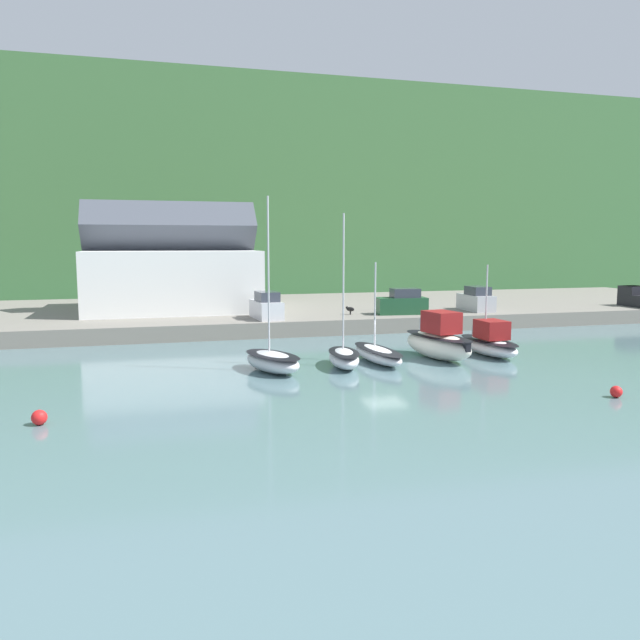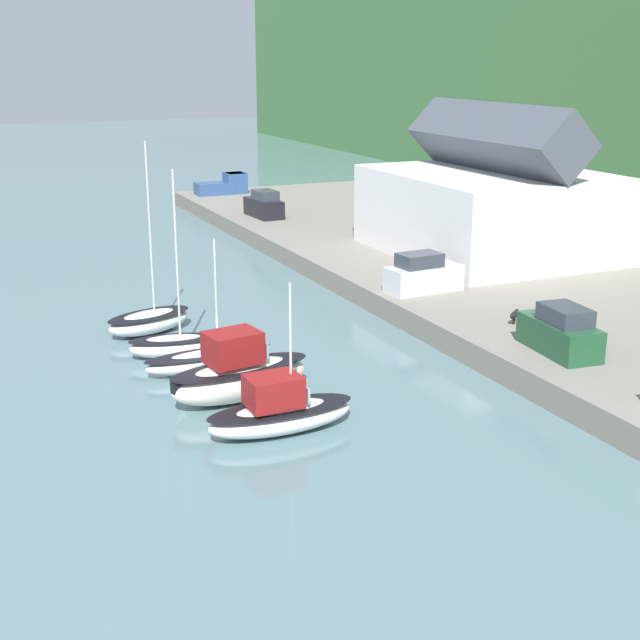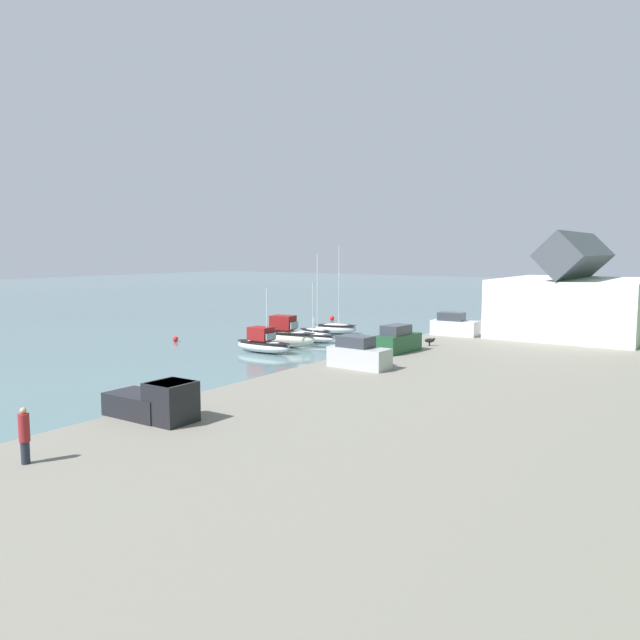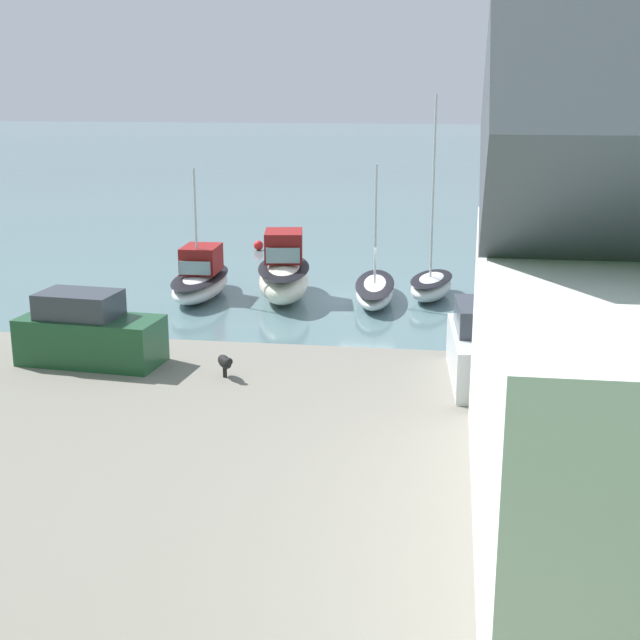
{
  "view_description": "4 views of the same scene",
  "coord_description": "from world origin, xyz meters",
  "px_view_note": "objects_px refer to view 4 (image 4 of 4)",
  "views": [
    {
      "loc": [
        -13.64,
        -34.54,
        7.12
      ],
      "look_at": [
        -3.19,
        3.13,
        2.31
      ],
      "focal_mm": 35.0,
      "sensor_mm": 36.0,
      "label": 1
    },
    {
      "loc": [
        36.38,
        -10.81,
        13.74
      ],
      "look_at": [
        1.98,
        4.63,
        2.46
      ],
      "focal_mm": 50.0,
      "sensor_mm": 36.0,
      "label": 2
    },
    {
      "loc": [
        50.27,
        36.04,
        9.1
      ],
      "look_at": [
        1.71,
        2.93,
        2.57
      ],
      "focal_mm": 35.0,
      "sensor_mm": 36.0,
      "label": 3
    },
    {
      "loc": [
        -3.58,
        38.05,
        9.43
      ],
      "look_at": [
        0.67,
        9.31,
        1.56
      ],
      "focal_mm": 50.0,
      "sensor_mm": 36.0,
      "label": 4
    }
  ],
  "objects_px": {
    "parked_car_1": "(89,333)",
    "moored_boat_4": "(201,279)",
    "mooring_buoy_1": "(259,245)",
    "moored_boat_3": "(284,274)",
    "moored_boat_0": "(528,286)",
    "moored_boat_1": "(431,285)",
    "dog_on_quay": "(225,362)",
    "parked_car_2": "(484,349)",
    "moored_boat_2": "(375,290)"
  },
  "relations": [
    {
      "from": "parked_car_1",
      "to": "moored_boat_4",
      "type": "bearing_deg",
      "value": -172.9
    },
    {
      "from": "moored_boat_4",
      "to": "mooring_buoy_1",
      "type": "bearing_deg",
      "value": -91.76
    },
    {
      "from": "moored_boat_3",
      "to": "mooring_buoy_1",
      "type": "xyz_separation_m",
      "value": [
        3.58,
        -11.18,
        -0.84
      ]
    },
    {
      "from": "moored_boat_0",
      "to": "moored_boat_3",
      "type": "distance_m",
      "value": 10.77
    },
    {
      "from": "moored_boat_3",
      "to": "mooring_buoy_1",
      "type": "distance_m",
      "value": 11.77
    },
    {
      "from": "moored_boat_1",
      "to": "dog_on_quay",
      "type": "bearing_deg",
      "value": 79.67
    },
    {
      "from": "moored_boat_3",
      "to": "parked_car_2",
      "type": "distance_m",
      "value": 15.9
    },
    {
      "from": "moored_boat_0",
      "to": "dog_on_quay",
      "type": "xyz_separation_m",
      "value": [
        9.68,
        15.57,
        1.03
      ]
    },
    {
      "from": "moored_boat_1",
      "to": "moored_boat_3",
      "type": "bearing_deg",
      "value": 17.97
    },
    {
      "from": "parked_car_1",
      "to": "moored_boat_0",
      "type": "bearing_deg",
      "value": 141.99
    },
    {
      "from": "parked_car_2",
      "to": "parked_car_1",
      "type": "bearing_deg",
      "value": -3.66
    },
    {
      "from": "parked_car_1",
      "to": "mooring_buoy_1",
      "type": "bearing_deg",
      "value": -173.97
    },
    {
      "from": "moored_boat_1",
      "to": "moored_boat_4",
      "type": "bearing_deg",
      "value": 16.47
    },
    {
      "from": "moored_boat_2",
      "to": "parked_car_1",
      "type": "relative_size",
      "value": 1.4
    },
    {
      "from": "moored_boat_0",
      "to": "moored_boat_3",
      "type": "height_order",
      "value": "moored_boat_0"
    },
    {
      "from": "moored_boat_3",
      "to": "parked_car_1",
      "type": "height_order",
      "value": "parked_car_1"
    },
    {
      "from": "moored_boat_3",
      "to": "moored_boat_4",
      "type": "bearing_deg",
      "value": -4.17
    },
    {
      "from": "moored_boat_1",
      "to": "parked_car_1",
      "type": "relative_size",
      "value": 2.03
    },
    {
      "from": "moored_boat_2",
      "to": "parked_car_1",
      "type": "bearing_deg",
      "value": 58.55
    },
    {
      "from": "moored_boat_3",
      "to": "parked_car_1",
      "type": "relative_size",
      "value": 1.49
    },
    {
      "from": "moored_boat_2",
      "to": "parked_car_2",
      "type": "distance_m",
      "value": 14.33
    },
    {
      "from": "parked_car_2",
      "to": "mooring_buoy_1",
      "type": "relative_size",
      "value": 7.83
    },
    {
      "from": "moored_boat_3",
      "to": "dog_on_quay",
      "type": "height_order",
      "value": "moored_boat_3"
    },
    {
      "from": "moored_boat_1",
      "to": "moored_boat_2",
      "type": "height_order",
      "value": "moored_boat_1"
    },
    {
      "from": "parked_car_1",
      "to": "dog_on_quay",
      "type": "xyz_separation_m",
      "value": [
        -4.35,
        0.77,
        -0.46
      ]
    },
    {
      "from": "moored_boat_0",
      "to": "parked_car_1",
      "type": "height_order",
      "value": "moored_boat_0"
    },
    {
      "from": "moored_boat_0",
      "to": "moored_boat_1",
      "type": "xyz_separation_m",
      "value": [
        4.23,
        0.15,
        -0.04
      ]
    },
    {
      "from": "moored_boat_1",
      "to": "dog_on_quay",
      "type": "xyz_separation_m",
      "value": [
        5.45,
        15.41,
        1.07
      ]
    },
    {
      "from": "moored_boat_3",
      "to": "moored_boat_1",
      "type": "bearing_deg",
      "value": 179.97
    },
    {
      "from": "parked_car_2",
      "to": "moored_boat_0",
      "type": "bearing_deg",
      "value": -103.52
    },
    {
      "from": "moored_boat_0",
      "to": "dog_on_quay",
      "type": "distance_m",
      "value": 18.36
    },
    {
      "from": "moored_boat_0",
      "to": "mooring_buoy_1",
      "type": "distance_m",
      "value": 17.44
    },
    {
      "from": "moored_boat_4",
      "to": "parked_car_1",
      "type": "height_order",
      "value": "moored_boat_4"
    },
    {
      "from": "mooring_buoy_1",
      "to": "moored_boat_4",
      "type": "bearing_deg",
      "value": 89.31
    },
    {
      "from": "moored_boat_2",
      "to": "moored_boat_1",
      "type": "bearing_deg",
      "value": -161.75
    },
    {
      "from": "moored_boat_0",
      "to": "parked_car_2",
      "type": "bearing_deg",
      "value": 61.12
    },
    {
      "from": "moored_boat_3",
      "to": "moored_boat_4",
      "type": "height_order",
      "value": "moored_boat_4"
    },
    {
      "from": "moored_boat_0",
      "to": "mooring_buoy_1",
      "type": "relative_size",
      "value": 17.59
    },
    {
      "from": "moored_boat_0",
      "to": "moored_boat_4",
      "type": "relative_size",
      "value": 1.65
    },
    {
      "from": "moored_boat_3",
      "to": "parked_car_1",
      "type": "bearing_deg",
      "value": 67.4
    },
    {
      "from": "moored_boat_0",
      "to": "parked_car_2",
      "type": "distance_m",
      "value": 14.98
    },
    {
      "from": "moored_boat_1",
      "to": "dog_on_quay",
      "type": "height_order",
      "value": "moored_boat_1"
    },
    {
      "from": "moored_boat_0",
      "to": "mooring_buoy_1",
      "type": "bearing_deg",
      "value": -54.54
    },
    {
      "from": "moored_boat_0",
      "to": "moored_boat_3",
      "type": "xyz_separation_m",
      "value": [
        10.69,
        1.16,
        0.47
      ]
    },
    {
      "from": "parked_car_1",
      "to": "moored_boat_3",
      "type": "bearing_deg",
      "value": 171.72
    },
    {
      "from": "moored_boat_1",
      "to": "dog_on_quay",
      "type": "relative_size",
      "value": 10.62
    },
    {
      "from": "mooring_buoy_1",
      "to": "moored_boat_3",
      "type": "bearing_deg",
      "value": 107.75
    },
    {
      "from": "moored_boat_3",
      "to": "moored_boat_4",
      "type": "xyz_separation_m",
      "value": [
        3.72,
        0.3,
        -0.29
      ]
    },
    {
      "from": "moored_boat_4",
      "to": "parked_car_2",
      "type": "relative_size",
      "value": 1.36
    },
    {
      "from": "moored_boat_2",
      "to": "mooring_buoy_1",
      "type": "distance_m",
      "value": 13.48
    }
  ]
}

